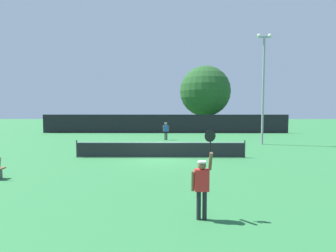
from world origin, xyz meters
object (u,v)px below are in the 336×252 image
large_tree (205,91)px  parked_car_near (181,123)px  parked_car_mid (211,124)px  player_serving (202,181)px  parked_car_far (231,123)px  light_pole (263,83)px  tennis_ball (148,155)px  player_receiving (166,129)px

large_tree → parked_car_near: bearing=153.3°
large_tree → parked_car_near: 6.09m
parked_car_mid → player_serving: bearing=-106.7°
parked_car_mid → parked_car_far: 3.40m
light_pole → parked_car_mid: bearing=95.5°
light_pole → parked_car_far: bearing=85.0°
player_serving → tennis_ball: 10.01m
parked_car_near → parked_car_mid: size_ratio=0.96×
player_receiving → parked_car_mid: 15.63m
player_receiving → parked_car_mid: (6.45, 14.24, -0.24)m
parked_car_far → light_pole: bearing=-101.4°
player_serving → large_tree: bearing=82.4°
player_serving → parked_car_mid: 32.86m
large_tree → parked_car_near: (-3.44, 1.73, -4.72)m
player_receiving → parked_car_near: size_ratio=0.39×
player_receiving → large_tree: large_tree is taller
player_receiving → parked_car_near: bearing=-97.7°
tennis_ball → parked_car_far: 26.02m
tennis_ball → parked_car_far: (10.70, 23.71, 0.74)m
tennis_ball → parked_car_mid: parked_car_mid is taller
tennis_ball → parked_car_mid: size_ratio=0.02×
tennis_ball → light_pole: (9.11, 5.44, 5.10)m
parked_car_mid → parked_car_far: (3.26, 0.96, 0.00)m
tennis_ball → parked_car_near: (3.00, 23.45, 0.74)m
tennis_ball → player_serving: bearing=-76.9°
player_serving → parked_car_far: 34.46m
tennis_ball → large_tree: size_ratio=0.01×
light_pole → player_serving: bearing=-114.4°
parked_car_near → tennis_ball: bearing=-95.7°
player_receiving → tennis_ball: (-0.99, -8.52, -0.98)m
light_pole → large_tree: size_ratio=1.00×
player_receiving → parked_car_near: parked_car_near is taller
tennis_ball → parked_car_near: parked_car_near is taller
player_receiving → large_tree: (5.45, 13.20, 4.48)m
tennis_ball → light_pole: size_ratio=0.01×
player_receiving → tennis_ball: size_ratio=24.37×
light_pole → parked_car_far: 18.85m
light_pole → large_tree: large_tree is taller
parked_car_near → light_pole: bearing=-69.6°
player_receiving → tennis_ball: player_receiving is taller
player_serving → light_pole: 17.11m
parked_car_far → tennis_ball: bearing=-120.7°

